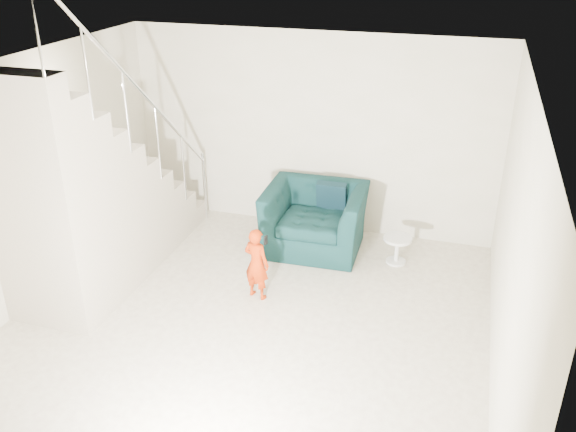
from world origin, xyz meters
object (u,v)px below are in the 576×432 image
at_px(armchair, 315,219).
at_px(toddler, 257,264).
at_px(staircase, 93,208).
at_px(side_table, 397,246).

relative_size(armchair, toddler, 1.47).
height_order(toddler, staircase, staircase).
height_order(side_table, staircase, staircase).
distance_m(armchair, side_table, 1.12).
bearing_deg(armchair, toddler, -105.31).
bearing_deg(toddler, side_table, -122.96).
height_order(armchair, side_table, armchair).
relative_size(armchair, side_table, 3.55).
distance_m(side_table, staircase, 3.71).
relative_size(toddler, side_table, 2.42).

